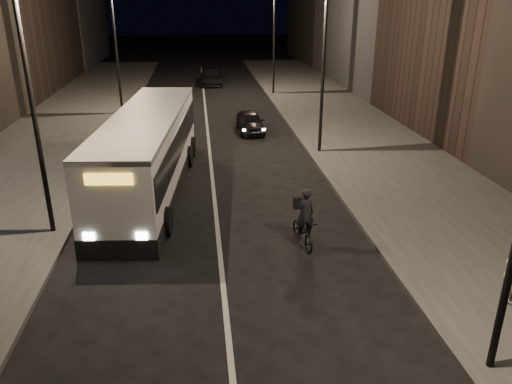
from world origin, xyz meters
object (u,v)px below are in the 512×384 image
object	(u,v)px
city_bus	(148,150)
car_near	(250,122)
car_far	(211,76)
streetlight_left_near	(37,76)
streetlight_right_mid	(319,46)
streetlight_left_far	(119,32)
cyclist_on_bicycle	(303,226)
streetlight_right_far	(271,25)
car_mid	(168,102)

from	to	relation	value
city_bus	car_near	bearing A→B (deg)	65.46
car_far	streetlight_left_near	bearing A→B (deg)	-98.76
streetlight_right_mid	car_far	xyz separation A→B (m)	(-4.53, 21.72, -4.66)
streetlight_left_far	car_near	xyz separation A→B (m)	(7.85, -5.29, -4.74)
cyclist_on_bicycle	car_far	xyz separation A→B (m)	(-1.94, 31.47, 0.01)
streetlight_right_mid	streetlight_right_far	distance (m)	16.00
streetlight_right_mid	car_near	bearing A→B (deg)	120.81
streetlight_left_near	streetlight_left_far	size ratio (longest dim) A/B	1.00
streetlight_right_far	car_near	world-z (taller)	streetlight_right_far
streetlight_left_near	cyclist_on_bicycle	world-z (taller)	streetlight_left_near
streetlight_left_far	city_bus	xyz separation A→B (m)	(2.74, -14.13, -3.60)
car_mid	city_bus	bearing A→B (deg)	92.25
car_near	car_far	world-z (taller)	car_far
streetlight_right_far	city_bus	world-z (taller)	streetlight_right_far
streetlight_right_mid	streetlight_left_far	bearing A→B (deg)	136.84
car_mid	streetlight_left_far	bearing A→B (deg)	25.15
streetlight_left_near	car_far	distance (m)	30.70
city_bus	cyclist_on_bicycle	world-z (taller)	city_bus
streetlight_right_mid	streetlight_left_near	size ratio (longest dim) A/B	1.00
streetlight_left_far	streetlight_left_near	bearing A→B (deg)	-90.00
car_mid	car_far	distance (m)	11.08
car_far	car_mid	bearing A→B (deg)	-104.74
streetlight_right_far	car_far	size ratio (longest dim) A/B	1.68
car_far	streetlight_left_far	bearing A→B (deg)	-114.72
car_near	car_far	size ratio (longest dim) A/B	0.75
streetlight_right_far	car_mid	bearing A→B (deg)	-148.50
car_far	car_near	bearing A→B (deg)	-81.33
car_near	streetlight_right_far	bearing A→B (deg)	74.57
streetlight_right_mid	car_mid	size ratio (longest dim) A/B	2.16
streetlight_right_mid	car_mid	distance (m)	14.47
streetlight_right_mid	cyclist_on_bicycle	xyz separation A→B (m)	(-2.59, -9.75, -4.68)
streetlight_right_mid	car_far	size ratio (longest dim) A/B	1.68
car_near	car_far	xyz separation A→B (m)	(-1.72, 17.01, 0.08)
streetlight_right_mid	city_bus	xyz separation A→B (m)	(-7.92, -4.13, -3.60)
cyclist_on_bicycle	car_near	size ratio (longest dim) A/B	0.57
streetlight_right_far	streetlight_left_far	bearing A→B (deg)	-150.64
streetlight_left_near	city_bus	distance (m)	5.96
streetlight_left_far	car_mid	bearing A→B (deg)	22.77
streetlight_right_far	streetlight_left_far	distance (m)	12.24
city_bus	cyclist_on_bicycle	distance (m)	7.81
streetlight_right_far	streetlight_left_near	xyz separation A→B (m)	(-10.66, -24.00, 0.00)
streetlight_right_mid	cyclist_on_bicycle	size ratio (longest dim) A/B	3.95
car_near	car_mid	distance (m)	8.21
streetlight_right_mid	car_mid	world-z (taller)	streetlight_right_mid
streetlight_left_near	car_mid	distance (m)	19.94
streetlight_right_far	car_mid	size ratio (longest dim) A/B	2.16
car_mid	cyclist_on_bicycle	bearing A→B (deg)	106.57
streetlight_right_mid	streetlight_left_far	xyz separation A→B (m)	(-10.66, 10.00, 0.00)
car_near	car_far	distance (m)	17.09
car_mid	car_far	xyz separation A→B (m)	(3.36, 10.55, 0.08)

